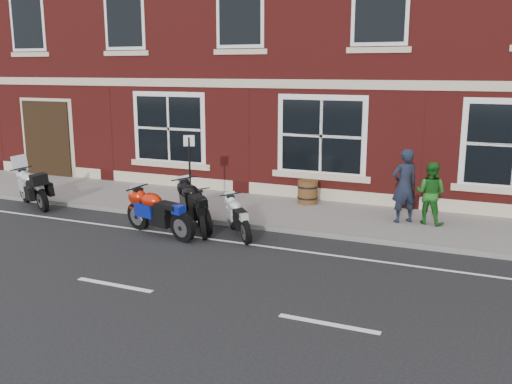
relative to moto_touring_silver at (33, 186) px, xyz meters
The scene contains 13 objects.
ground 5.97m from the moto_touring_silver, ahead, with size 80.00×80.00×0.00m, color black.
sidewalk 6.19m from the moto_touring_silver, 18.60° to the left, with size 30.00×3.00×0.12m, color slate.
kerb 5.89m from the moto_touring_silver, ahead, with size 30.00×0.16×0.12m, color slate.
pub_building 12.38m from the moto_touring_silver, 58.29° to the left, with size 24.00×12.00×12.00m, color maroon.
moto_touring_silver is the anchor object (origin of this frame).
moto_sport_red 4.95m from the moto_touring_silver, 11.65° to the right, with size 2.19×0.76×1.01m.
moto_sport_black 5.26m from the moto_touring_silver, ahead, with size 1.75×1.69×1.03m.
moto_sport_silver 6.59m from the moto_touring_silver, ahead, with size 1.27×1.49×0.83m.
moto_naked_black 5.64m from the moto_touring_silver, ahead, with size 1.06×1.70×0.86m.
pedestrian_left 10.15m from the moto_touring_silver, 11.40° to the left, with size 0.67×0.44×1.82m, color black.
pedestrian_right 10.76m from the moto_touring_silver, 11.35° to the left, with size 0.74×0.58×1.52m, color #1B5F1B.
barrel_planter 7.74m from the moto_touring_silver, 22.52° to the left, with size 0.59×0.59×0.65m.
parking_sign 4.75m from the moto_touring_silver, 10.21° to the left, with size 0.27×0.14×2.02m.
Camera 1 is at (6.23, -10.85, 3.82)m, focal length 40.00 mm.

